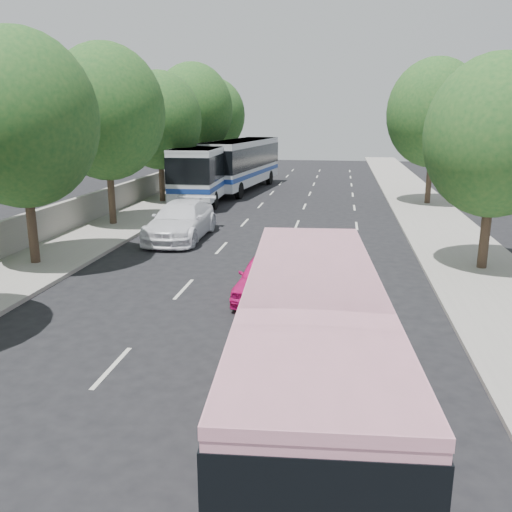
% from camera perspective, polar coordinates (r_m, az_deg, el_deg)
% --- Properties ---
extents(ground, '(120.00, 120.00, 0.00)m').
position_cam_1_polar(ground, '(14.57, -4.80, -8.68)').
color(ground, black).
rests_on(ground, ground).
extents(sidewalk_left, '(4.00, 90.00, 0.15)m').
position_cam_1_polar(sidewalk_left, '(35.47, -10.66, 5.13)').
color(sidewalk_left, '#9E998E').
rests_on(sidewalk_left, ground).
extents(sidewalk_right, '(4.00, 90.00, 0.12)m').
position_cam_1_polar(sidewalk_right, '(33.89, 17.68, 4.23)').
color(sidewalk_right, '#9E998E').
rests_on(sidewalk_right, ground).
extents(low_wall, '(0.30, 90.00, 1.50)m').
position_cam_1_polar(low_wall, '(35.99, -13.44, 6.44)').
color(low_wall, '#9E998E').
rests_on(low_wall, sidewalk_left).
extents(tree_left_b, '(5.70, 5.70, 8.88)m').
position_cam_1_polar(tree_left_b, '(22.24, -23.49, 13.61)').
color(tree_left_b, '#38281E').
rests_on(tree_left_b, ground).
extents(tree_left_c, '(6.00, 6.00, 9.35)m').
position_cam_1_polar(tree_left_c, '(29.43, -15.46, 14.81)').
color(tree_left_c, '#38281E').
rests_on(tree_left_c, ground).
extents(tree_left_d, '(5.52, 5.52, 8.60)m').
position_cam_1_polar(tree_left_d, '(36.86, -10.08, 14.19)').
color(tree_left_d, '#38281E').
rests_on(tree_left_d, ground).
extents(tree_left_e, '(6.30, 6.30, 9.82)m').
position_cam_1_polar(tree_left_e, '(44.49, -6.60, 15.37)').
color(tree_left_e, '#38281E').
rests_on(tree_left_e, ground).
extents(tree_left_f, '(5.88, 5.88, 9.16)m').
position_cam_1_polar(tree_left_f, '(52.30, -4.42, 14.81)').
color(tree_left_f, '#38281E').
rests_on(tree_left_f, ground).
extents(tree_right_near, '(5.10, 5.10, 7.95)m').
position_cam_1_polar(tree_right_near, '(21.66, 24.20, 11.91)').
color(tree_right_near, '#38281E').
rests_on(tree_right_near, ground).
extents(tree_right_far, '(6.00, 6.00, 9.35)m').
position_cam_1_polar(tree_right_far, '(37.39, 18.42, 14.44)').
color(tree_right_far, '#38281E').
rests_on(tree_right_far, ground).
extents(pink_bus, '(3.01, 9.40, 2.95)m').
position_cam_1_polar(pink_bus, '(9.81, 5.93, -8.95)').
color(pink_bus, pink).
rests_on(pink_bus, ground).
extents(pink_taxi, '(1.97, 4.18, 1.38)m').
position_cam_1_polar(pink_taxi, '(17.58, 1.15, -2.12)').
color(pink_taxi, '#E41377').
rests_on(pink_taxi, ground).
extents(white_pickup, '(2.47, 6.03, 1.75)m').
position_cam_1_polar(white_pickup, '(26.18, -7.89, 3.72)').
color(white_pickup, white).
rests_on(white_pickup, ground).
extents(tour_coach_front, '(3.07, 12.64, 3.76)m').
position_cam_1_polar(tour_coach_front, '(38.57, -4.93, 9.34)').
color(tour_coach_front, white).
rests_on(tour_coach_front, ground).
extents(tour_coach_rear, '(4.35, 13.26, 3.90)m').
position_cam_1_polar(tour_coach_rear, '(43.12, -1.56, 10.05)').
color(tour_coach_rear, silver).
rests_on(tour_coach_rear, ground).
extents(taxi_roof_sign, '(0.56, 0.23, 0.18)m').
position_cam_1_polar(taxi_roof_sign, '(17.37, 1.16, 0.35)').
color(taxi_roof_sign, silver).
rests_on(taxi_roof_sign, pink_taxi).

